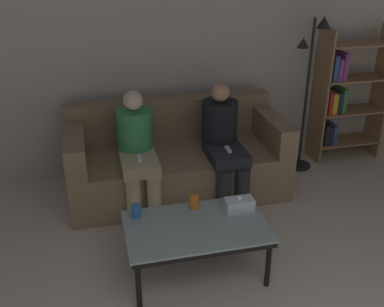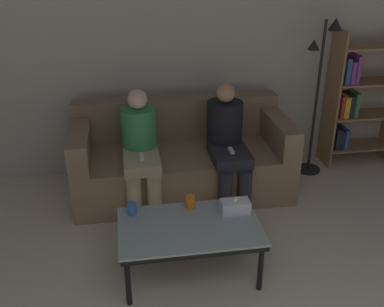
{
  "view_description": "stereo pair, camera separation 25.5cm",
  "coord_description": "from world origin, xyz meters",
  "px_view_note": "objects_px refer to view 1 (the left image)",
  "views": [
    {
      "loc": [
        -0.79,
        -0.27,
        2.31
      ],
      "look_at": [
        0.0,
        3.0,
        0.71
      ],
      "focal_mm": 42.0,
      "sensor_mm": 36.0,
      "label": 1
    },
    {
      "loc": [
        -0.54,
        -0.32,
        2.31
      ],
      "look_at": [
        0.0,
        3.0,
        0.71
      ],
      "focal_mm": 42.0,
      "sensor_mm": 36.0,
      "label": 2
    }
  ],
  "objects_px": {
    "standing_lamp": "(309,79)",
    "couch": "(176,160)",
    "cup_near_left": "(194,202)",
    "bookshelf": "(343,96)",
    "seated_person_left_end": "(137,149)",
    "seated_person_mid_left": "(223,139)",
    "cup_near_right": "(136,211)",
    "tissue_box": "(239,205)",
    "coffee_table": "(196,230)"
  },
  "relations": [
    {
      "from": "standing_lamp",
      "to": "couch",
      "type": "bearing_deg",
      "value": -173.25
    },
    {
      "from": "cup_near_left",
      "to": "bookshelf",
      "type": "bearing_deg",
      "value": 33.84
    },
    {
      "from": "seated_person_left_end",
      "to": "cup_near_left",
      "type": "bearing_deg",
      "value": -68.16
    },
    {
      "from": "seated_person_mid_left",
      "to": "cup_near_right",
      "type": "bearing_deg",
      "value": -137.89
    },
    {
      "from": "tissue_box",
      "to": "seated_person_mid_left",
      "type": "height_order",
      "value": "seated_person_mid_left"
    },
    {
      "from": "couch",
      "to": "cup_near_left",
      "type": "relative_size",
      "value": 20.31
    },
    {
      "from": "coffee_table",
      "to": "seated_person_mid_left",
      "type": "distance_m",
      "value": 1.21
    },
    {
      "from": "tissue_box",
      "to": "standing_lamp",
      "type": "relative_size",
      "value": 0.13
    },
    {
      "from": "seated_person_left_end",
      "to": "tissue_box",
      "type": "bearing_deg",
      "value": -54.87
    },
    {
      "from": "cup_near_right",
      "to": "cup_near_left",
      "type": "bearing_deg",
      "value": 1.49
    },
    {
      "from": "coffee_table",
      "to": "standing_lamp",
      "type": "height_order",
      "value": "standing_lamp"
    },
    {
      "from": "tissue_box",
      "to": "seated_person_left_end",
      "type": "xyz_separation_m",
      "value": [
        -0.66,
        0.94,
        0.12
      ]
    },
    {
      "from": "cup_near_right",
      "to": "seated_person_left_end",
      "type": "height_order",
      "value": "seated_person_left_end"
    },
    {
      "from": "tissue_box",
      "to": "seated_person_left_end",
      "type": "distance_m",
      "value": 1.16
    },
    {
      "from": "couch",
      "to": "cup_near_right",
      "type": "distance_m",
      "value": 1.21
    },
    {
      "from": "cup_near_left",
      "to": "tissue_box",
      "type": "relative_size",
      "value": 0.47
    },
    {
      "from": "coffee_table",
      "to": "seated_person_mid_left",
      "type": "height_order",
      "value": "seated_person_mid_left"
    },
    {
      "from": "seated_person_mid_left",
      "to": "couch",
      "type": "bearing_deg",
      "value": 150.95
    },
    {
      "from": "cup_near_left",
      "to": "coffee_table",
      "type": "bearing_deg",
      "value": -100.07
    },
    {
      "from": "tissue_box",
      "to": "standing_lamp",
      "type": "distance_m",
      "value": 1.88
    },
    {
      "from": "couch",
      "to": "seated_person_mid_left",
      "type": "xyz_separation_m",
      "value": [
        0.41,
        -0.23,
        0.28
      ]
    },
    {
      "from": "coffee_table",
      "to": "tissue_box",
      "type": "xyz_separation_m",
      "value": [
        0.37,
        0.12,
        0.09
      ]
    },
    {
      "from": "seated_person_left_end",
      "to": "bookshelf",
      "type": "bearing_deg",
      "value": 12.95
    },
    {
      "from": "seated_person_left_end",
      "to": "coffee_table",
      "type": "bearing_deg",
      "value": -74.66
    },
    {
      "from": "tissue_box",
      "to": "seated_person_mid_left",
      "type": "xyz_separation_m",
      "value": [
        0.15,
        0.95,
        0.13
      ]
    },
    {
      "from": "standing_lamp",
      "to": "cup_near_left",
      "type": "bearing_deg",
      "value": -141.19
    },
    {
      "from": "tissue_box",
      "to": "bookshelf",
      "type": "distance_m",
      "value": 2.29
    },
    {
      "from": "seated_person_mid_left",
      "to": "seated_person_left_end",
      "type": "bearing_deg",
      "value": -179.51
    },
    {
      "from": "seated_person_mid_left",
      "to": "standing_lamp",
      "type": "bearing_deg",
      "value": 20.84
    },
    {
      "from": "coffee_table",
      "to": "cup_near_left",
      "type": "distance_m",
      "value": 0.25
    },
    {
      "from": "seated_person_mid_left",
      "to": "cup_near_left",
      "type": "bearing_deg",
      "value": -120.14
    },
    {
      "from": "cup_near_left",
      "to": "seated_person_mid_left",
      "type": "xyz_separation_m",
      "value": [
        0.48,
        0.84,
        0.13
      ]
    },
    {
      "from": "cup_near_left",
      "to": "bookshelf",
      "type": "height_order",
      "value": "bookshelf"
    },
    {
      "from": "coffee_table",
      "to": "seated_person_left_end",
      "type": "height_order",
      "value": "seated_person_left_end"
    },
    {
      "from": "cup_near_right",
      "to": "seated_person_mid_left",
      "type": "relative_size",
      "value": 0.09
    },
    {
      "from": "cup_near_right",
      "to": "tissue_box",
      "type": "height_order",
      "value": "tissue_box"
    },
    {
      "from": "coffee_table",
      "to": "bookshelf",
      "type": "xyz_separation_m",
      "value": [
        2.09,
        1.61,
        0.35
      ]
    },
    {
      "from": "coffee_table",
      "to": "seated_person_mid_left",
      "type": "relative_size",
      "value": 0.93
    },
    {
      "from": "bookshelf",
      "to": "tissue_box",
      "type": "bearing_deg",
      "value": -139.16
    },
    {
      "from": "bookshelf",
      "to": "seated_person_mid_left",
      "type": "distance_m",
      "value": 1.66
    },
    {
      "from": "tissue_box",
      "to": "bookshelf",
      "type": "height_order",
      "value": "bookshelf"
    },
    {
      "from": "cup_near_left",
      "to": "tissue_box",
      "type": "bearing_deg",
      "value": -18.85
    },
    {
      "from": "coffee_table",
      "to": "tissue_box",
      "type": "relative_size",
      "value": 4.74
    },
    {
      "from": "tissue_box",
      "to": "seated_person_left_end",
      "type": "relative_size",
      "value": 0.2
    },
    {
      "from": "bookshelf",
      "to": "standing_lamp",
      "type": "height_order",
      "value": "standing_lamp"
    },
    {
      "from": "cup_near_left",
      "to": "bookshelf",
      "type": "distance_m",
      "value": 2.49
    },
    {
      "from": "couch",
      "to": "standing_lamp",
      "type": "height_order",
      "value": "standing_lamp"
    },
    {
      "from": "standing_lamp",
      "to": "seated_person_mid_left",
      "type": "xyz_separation_m",
      "value": [
        -1.05,
        -0.4,
        -0.4
      ]
    },
    {
      "from": "couch",
      "to": "tissue_box",
      "type": "height_order",
      "value": "couch"
    },
    {
      "from": "cup_near_left",
      "to": "seated_person_left_end",
      "type": "bearing_deg",
      "value": 111.84
    }
  ]
}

